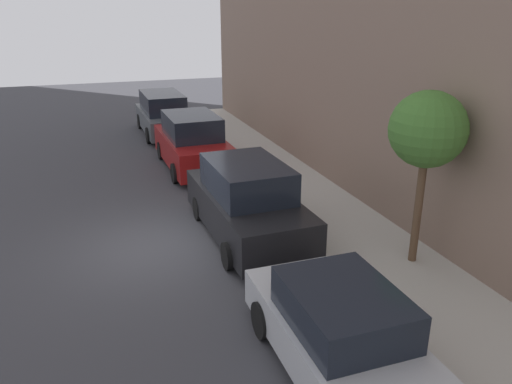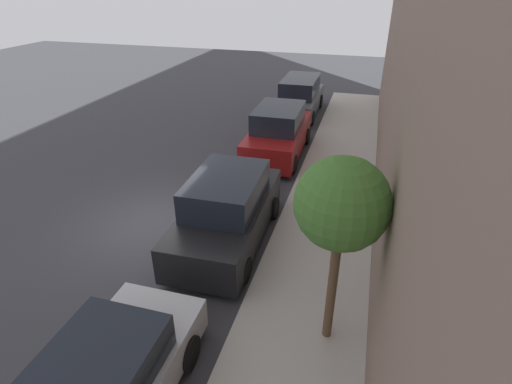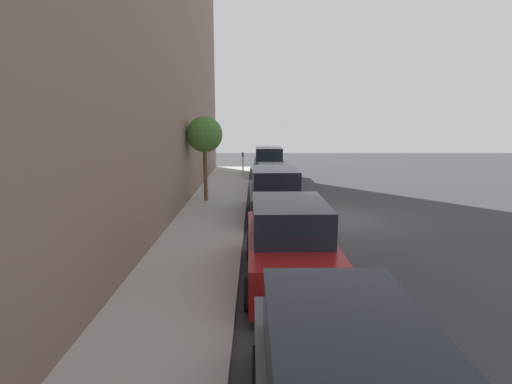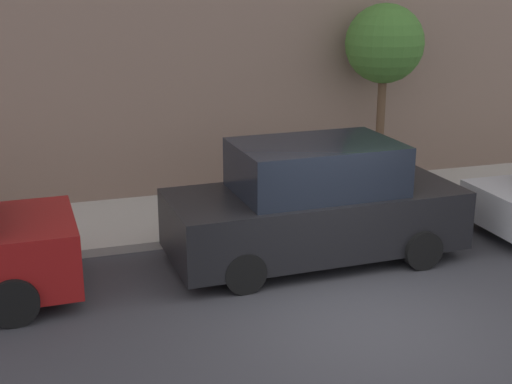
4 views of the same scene
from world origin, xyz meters
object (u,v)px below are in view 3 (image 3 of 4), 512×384
object	(u,v)px
parked_suv_fourth	(289,244)
street_tree	(204,135)
parking_meter_near	(243,160)
parked_suv_nearest	(269,163)
parked_sedan_second	(274,179)
parked_suv_third	(275,195)

from	to	relation	value
parked_suv_fourth	street_tree	world-z (taller)	street_tree
parked_suv_fourth	parking_meter_near	bearing A→B (deg)	-84.72
parked_suv_fourth	parking_meter_near	world-z (taller)	parked_suv_fourth
street_tree	parked_suv_nearest	bearing A→B (deg)	-110.46
parked_sedan_second	parking_meter_near	size ratio (longest dim) A/B	3.02
parked_suv_nearest	parked_suv_third	world-z (taller)	same
parked_suv_nearest	parked_suv_third	distance (m)	11.28
parked_suv_third	parking_meter_near	distance (m)	11.84
parked_sedan_second	parked_suv_fourth	xyz separation A→B (m)	(0.16, 11.65, 0.21)
parked_sedan_second	parking_meter_near	world-z (taller)	parking_meter_near
parked_suv_nearest	parking_meter_near	world-z (taller)	parked_suv_nearest
parked_sedan_second	street_tree	world-z (taller)	street_tree
parking_meter_near	street_tree	bearing A→B (deg)	80.87
parked_suv_third	street_tree	size ratio (longest dim) A/B	1.26
parked_suv_third	parked_suv_nearest	bearing A→B (deg)	-90.68
parked_suv_third	parked_sedan_second	bearing A→B (deg)	-92.14
parked_suv_third	street_tree	world-z (taller)	street_tree
parked_sedan_second	parking_meter_near	bearing A→B (deg)	-73.94
parked_sedan_second	parked_suv_nearest	bearing A→B (deg)	-89.32
parked_sedan_second	street_tree	bearing A→B (deg)	39.60
parked_suv_nearest	parked_sedan_second	world-z (taller)	parked_suv_nearest
parked_suv_nearest	street_tree	world-z (taller)	street_tree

